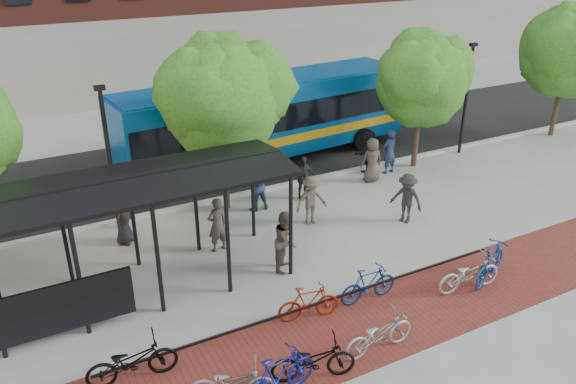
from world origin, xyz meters
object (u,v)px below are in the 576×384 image
bike_10 (469,274)px  pedestrian_5 (369,151)px  tree_b (223,92)px  bike_6 (379,334)px  bus_shelter (97,203)px  pedestrian_9 (407,198)px  pedestrian_4 (303,178)px  pedestrian_6 (372,160)px  pedestrian_2 (256,185)px  bike_2 (233,383)px  pedestrian_1 (217,225)px  bike_0 (132,361)px  bike_3 (279,376)px  pedestrian_8 (286,241)px  bike_4 (313,360)px  pedestrian_0 (124,219)px  bike_11 (491,263)px  tree_c (423,76)px  tree_d (569,47)px  bike_7 (368,284)px  lamp_post_right (467,96)px  pedestrian_7 (390,152)px  pedestrian_3 (311,200)px  bike_5 (309,303)px  bus (267,114)px

bike_10 → pedestrian_5: 9.21m
tree_b → bike_6: bearing=-88.9°
bus_shelter → pedestrian_9: (10.39, -0.29, -2.07)m
pedestrian_4 → pedestrian_6: bearing=1.8°
pedestrian_6 → pedestrian_2: bearing=7.8°
bike_2 → pedestrian_1: bearing=5.1°
pedestrian_1 → bike_0: bearing=40.6°
bike_3 → bike_6: bike_3 is taller
pedestrian_1 → pedestrian_8: bearing=117.3°
bike_0 → bike_4: (3.74, -1.91, -0.03)m
bus_shelter → pedestrian_0: bus_shelter is taller
bike_3 → pedestrian_1: size_ratio=1.07×
bike_11 → tree_b: bearing=8.3°
bus_shelter → tree_c: size_ratio=1.79×
bus_shelter → bike_10: (9.33, -4.54, -2.46)m
bike_0 → pedestrian_8: size_ratio=1.08×
tree_d → bike_11: (-13.00, -8.30, -3.86)m
bus_shelter → tree_d: tree_d is taller
bike_10 → pedestrian_2: pedestrian_2 is taller
bus_shelter → tree_d: (23.23, 3.83, 1.47)m
bike_7 → pedestrian_0: (-5.31, 6.51, 0.34)m
lamp_post_right → pedestrian_1: size_ratio=2.71×
bike_2 → pedestrian_8: bearing=-16.2°
pedestrian_7 → pedestrian_8: (-7.47, -4.68, -0.00)m
tree_c → pedestrian_0: tree_c is taller
bike_3 → pedestrian_0: bearing=-0.5°
bike_11 → pedestrian_2: 8.69m
pedestrian_1 → pedestrian_8: (1.47, -2.00, 0.03)m
tree_d → pedestrian_4: size_ratio=3.71×
pedestrian_9 → bike_2: bearing=-85.2°
bike_2 → pedestrian_9: bearing=-36.7°
tree_d → pedestrian_6: tree_d is taller
bike_0 → bike_2: bearing=-127.1°
pedestrian_7 → bike_3: bearing=35.2°
lamp_post_right → bike_11: lamp_post_right is taller
bike_11 → pedestrian_3: (-2.92, 5.64, 0.31)m
bike_0 → bike_4: bike_0 is taller
bike_11 → pedestrian_2: pedestrian_2 is taller
tree_c → tree_d: size_ratio=0.90×
lamp_post_right → pedestrian_9: lamp_post_right is taller
pedestrian_0 → pedestrian_4: (6.95, 0.22, 0.01)m
tree_c → bike_5: size_ratio=3.44×
bike_5 → pedestrian_1: pedestrian_1 is taller
tree_b → lamp_post_right: tree_b is taller
bus_shelter → bike_4: (3.50, -5.54, -2.47)m
tree_b → pedestrian_6: tree_b is taller
bike_4 → pedestrian_7: bearing=-27.4°
bus → bike_7: size_ratio=7.77×
bike_5 → bike_7: (1.91, -0.06, 0.02)m
bike_11 → pedestrian_1: 8.53m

